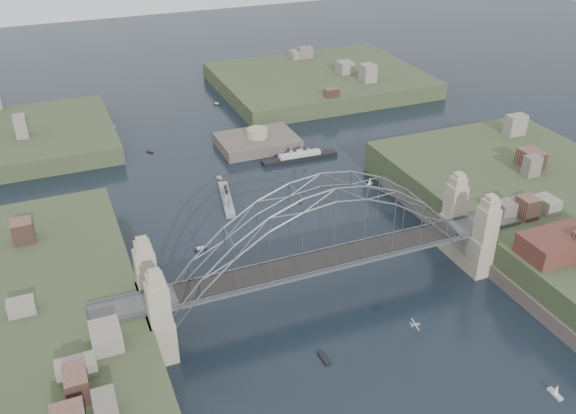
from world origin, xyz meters
The scene contains 21 objects.
ground centered at (0.00, 0.00, 0.00)m, with size 500.00×500.00×0.00m, color black.
bridge centered at (0.00, 0.00, 12.32)m, with size 84.00×13.80×24.60m.
shore_east centered at (57.32, 0.00, 1.97)m, with size 50.50×90.00×12.00m.
headland_nw centered at (-55.00, 95.00, 0.50)m, with size 60.00×45.00×9.00m, color #374327.
headland_ne centered at (50.00, 110.00, 0.75)m, with size 70.00×55.00×9.50m, color #374327.
fort_island centered at (12.00, 70.00, -0.34)m, with size 22.00×16.00×9.40m.
wharf_shed centered at (44.00, -14.00, 10.00)m, with size 20.00×8.00×4.00m, color #592D26.
naval_cruiser_near centered at (-5.91, 42.54, 0.78)m, with size 5.27×16.88×5.03m.
naval_cruiser_far centered at (-25.49, 92.36, 0.75)m, with size 3.93×14.44×4.83m.
ocean_liner centered at (19.61, 57.19, 0.81)m, with size 21.39×3.65×5.23m.
aeroplane centered at (7.22, -18.92, 5.64)m, with size 1.69×3.08×0.45m.
small_boat_a centered at (-17.40, 24.21, 0.28)m, with size 2.65×0.92×1.43m.
small_boat_b centered at (10.44, 35.66, 0.15)m, with size 1.40×1.94×0.45m.
small_boat_c centered at (-7.16, -15.11, 0.15)m, with size 1.17×3.30×0.45m.
small_boat_d centered at (30.13, 36.84, 0.96)m, with size 2.02×1.34×2.38m.
small_boat_e centered at (-34.47, 56.27, 0.15)m, with size 3.39×3.32×0.45m.
small_boat_f centered at (-4.06, 54.77, 0.30)m, with size 1.37×1.47×1.43m.
small_boat_g centered at (22.47, -35.87, 0.81)m, with size 1.03×2.71×2.38m.
small_boat_h centered at (-17.38, 77.60, 0.15)m, with size 1.84×2.04×0.45m.
small_boat_i centered at (35.82, 14.58, 0.15)m, with size 2.43×2.49×0.45m.
small_boat_k centered at (11.00, 107.09, 0.29)m, with size 2.05×1.87×1.43m.
Camera 1 is at (-41.94, -83.77, 72.66)m, focal length 38.65 mm.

